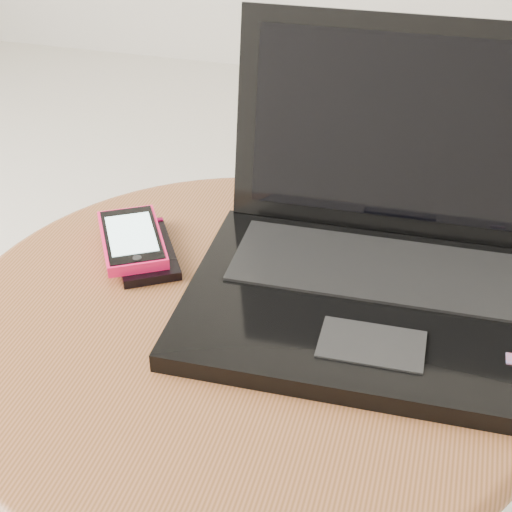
# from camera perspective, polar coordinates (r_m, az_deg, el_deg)

# --- Properties ---
(table) EXTENTS (0.62, 0.62, 0.49)m
(table) POSITION_cam_1_polar(r_m,az_deg,el_deg) (0.85, -0.83, -9.95)
(table) COLOR brown
(table) RESTS_ON ground
(laptop) EXTENTS (0.40, 0.34, 0.26)m
(laptop) POSITION_cam_1_polar(r_m,az_deg,el_deg) (0.80, 9.89, 0.22)
(laptop) COLOR black
(laptop) RESTS_ON table
(phone_black) EXTENTS (0.12, 0.14, 0.01)m
(phone_black) POSITION_cam_1_polar(r_m,az_deg,el_deg) (0.88, -8.41, 0.38)
(phone_black) COLOR black
(phone_black) RESTS_ON table
(phone_pink) EXTENTS (0.12, 0.14, 0.02)m
(phone_pink) POSITION_cam_1_polar(r_m,az_deg,el_deg) (0.88, -9.34, 1.29)
(phone_pink) COLOR #FF1555
(phone_pink) RESTS_ON phone_black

